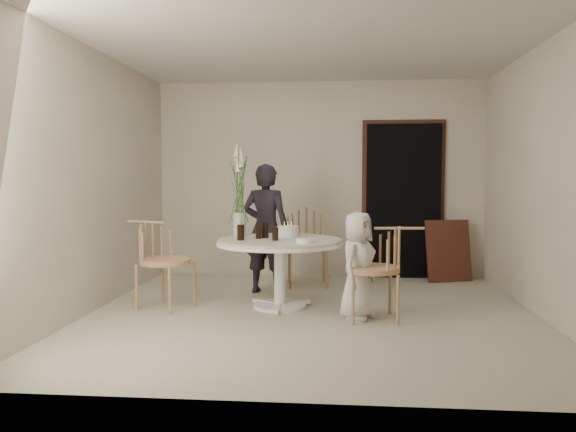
# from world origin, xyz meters

# --- Properties ---
(ground) EXTENTS (4.50, 4.50, 0.00)m
(ground) POSITION_xyz_m (0.00, 0.00, 0.00)
(ground) COLOR beige
(ground) RESTS_ON ground
(room_shell) EXTENTS (4.50, 4.50, 4.50)m
(room_shell) POSITION_xyz_m (0.00, 0.00, 1.62)
(room_shell) COLOR silver
(room_shell) RESTS_ON ground
(doorway) EXTENTS (1.00, 0.10, 2.10)m
(doorway) POSITION_xyz_m (1.15, 2.19, 1.05)
(doorway) COLOR black
(doorway) RESTS_ON ground
(door_trim) EXTENTS (1.12, 0.03, 2.22)m
(door_trim) POSITION_xyz_m (1.15, 2.23, 1.11)
(door_trim) COLOR #53221C
(door_trim) RESTS_ON ground
(table) EXTENTS (1.33, 1.33, 0.73)m
(table) POSITION_xyz_m (-0.35, 0.25, 0.62)
(table) COLOR white
(table) RESTS_ON ground
(picture_frame) EXTENTS (0.64, 0.35, 0.81)m
(picture_frame) POSITION_xyz_m (1.72, 1.95, 0.41)
(picture_frame) COLOR #53221C
(picture_frame) RESTS_ON ground
(chair_far) EXTENTS (0.59, 0.63, 0.99)m
(chair_far) POSITION_xyz_m (-0.14, 1.60, 0.64)
(chair_far) COLOR tan
(chair_far) RESTS_ON ground
(chair_right) EXTENTS (0.57, 0.53, 0.91)m
(chair_right) POSITION_xyz_m (0.72, -0.15, 0.59)
(chair_right) COLOR tan
(chair_right) RESTS_ON ground
(chair_left) EXTENTS (0.66, 0.63, 0.92)m
(chair_left) POSITION_xyz_m (-1.66, 0.16, 0.60)
(chair_left) COLOR tan
(chair_left) RESTS_ON ground
(girl) EXTENTS (0.62, 0.46, 1.54)m
(girl) POSITION_xyz_m (-0.59, 0.99, 0.77)
(girl) COLOR black
(girl) RESTS_ON ground
(boy) EXTENTS (0.52, 0.60, 1.05)m
(boy) POSITION_xyz_m (0.45, -0.14, 0.52)
(boy) COLOR silver
(boy) RESTS_ON ground
(birthday_cake) EXTENTS (0.24, 0.24, 0.16)m
(birthday_cake) POSITION_xyz_m (-0.29, 0.49, 0.79)
(birthday_cake) COLOR white
(birthday_cake) RESTS_ON table
(cola_tumbler_a) EXTENTS (0.07, 0.07, 0.14)m
(cola_tumbler_a) POSITION_xyz_m (-0.58, 0.27, 0.80)
(cola_tumbler_a) COLOR black
(cola_tumbler_a) RESTS_ON table
(cola_tumbler_b) EXTENTS (0.08, 0.08, 0.14)m
(cola_tumbler_b) POSITION_xyz_m (-0.38, 0.12, 0.80)
(cola_tumbler_b) COLOR black
(cola_tumbler_b) RESTS_ON table
(cola_tumbler_c) EXTENTS (0.10, 0.10, 0.16)m
(cola_tumbler_c) POSITION_xyz_m (-0.74, 0.11, 0.81)
(cola_tumbler_c) COLOR black
(cola_tumbler_c) RESTS_ON table
(cola_tumbler_d) EXTENTS (0.10, 0.10, 0.17)m
(cola_tumbler_d) POSITION_xyz_m (-0.52, 0.35, 0.81)
(cola_tumbler_d) COLOR black
(cola_tumbler_d) RESTS_ON table
(plate_stack) EXTENTS (0.20, 0.20, 0.04)m
(plate_stack) POSITION_xyz_m (-0.07, -0.06, 0.75)
(plate_stack) COLOR white
(plate_stack) RESTS_ON table
(flower_vase) EXTENTS (0.14, 0.14, 1.04)m
(flower_vase) POSITION_xyz_m (-0.82, 0.51, 1.22)
(flower_vase) COLOR silver
(flower_vase) RESTS_ON table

